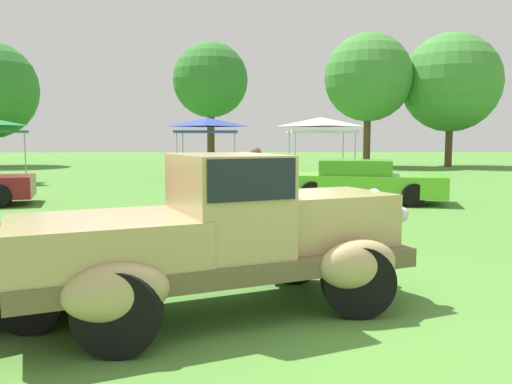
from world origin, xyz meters
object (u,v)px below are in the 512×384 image
Objects in this scene: feature_pickup_truck at (221,233)px; canopy_tent_center_field at (207,124)px; canopy_tent_right_field at (321,124)px; spectator_near_truck at (256,187)px; show_car_lime at (361,182)px.

canopy_tent_center_field is (-1.12, 17.29, 1.56)m from feature_pickup_truck.
feature_pickup_truck is 1.61× the size of canopy_tent_right_field.
spectator_near_truck is 0.62× the size of canopy_tent_center_field.
feature_pickup_truck is 10.18m from show_car_lime.
canopy_tent_center_field is at bearing 93.71° from feature_pickup_truck.
show_car_lime is 1.79× the size of canopy_tent_center_field.
show_car_lime is 5.88m from spectator_near_truck.
show_car_lime is 9.39m from canopy_tent_center_field.
canopy_tent_center_field is 1.00× the size of canopy_tent_right_field.
canopy_tent_right_field is (4.84, -0.45, 0.00)m from canopy_tent_center_field.
canopy_tent_right_field is (3.18, 12.29, 1.51)m from spectator_near_truck.
canopy_tent_right_field reaches higher than feature_pickup_truck.
spectator_near_truck is (0.53, 4.55, 0.05)m from feature_pickup_truck.
show_car_lime is 2.87× the size of spectator_near_truck.
canopy_tent_right_field is at bearing 90.23° from show_car_lime.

